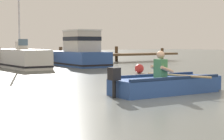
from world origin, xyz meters
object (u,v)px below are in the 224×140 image
Objects in this scene: moored_boat_white at (19,59)px; moored_boat_blue at (80,53)px; mooring_buoy at (139,69)px; rowboat_with_person at (167,84)px.

moored_boat_blue is (3.61, -0.72, 0.30)m from moored_boat_white.
moored_boat_white is 1.17× the size of moored_boat_blue.
moored_boat_white reaches higher than mooring_buoy.
moored_boat_white reaches higher than rowboat_with_person.
moored_boat_blue is at bearing 86.19° from mooring_buoy.
moored_boat_white is at bearing 168.67° from moored_boat_blue.
moored_boat_blue is 6.35m from mooring_buoy.
mooring_buoy is (-0.42, -6.31, -0.60)m from moored_boat_blue.
rowboat_with_person is 12.73m from moored_boat_blue.
rowboat_with_person is 0.75× the size of moored_boat_blue.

